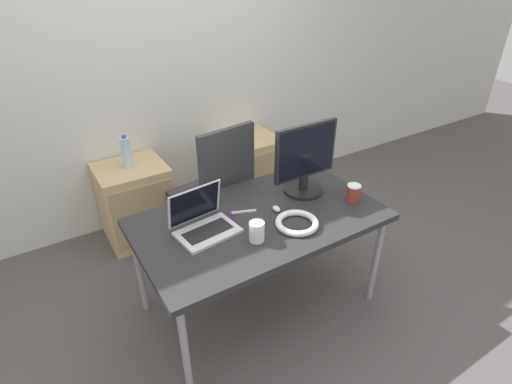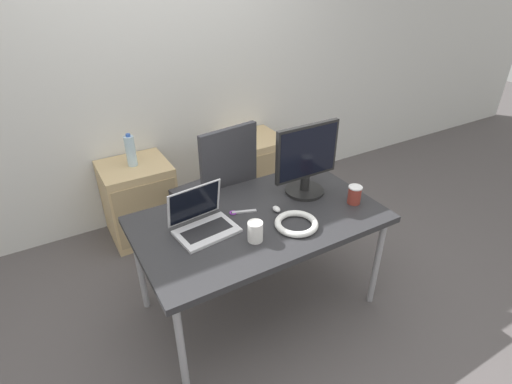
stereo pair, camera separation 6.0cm
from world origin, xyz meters
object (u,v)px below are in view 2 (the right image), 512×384
Objects in this scene: office_chair at (217,205)px; cabinet_right at (252,170)px; mouse at (276,209)px; cabinet_left at (139,200)px; water_bottle at (131,151)px; laptop_center at (203,222)px; coffee_cup_white at (255,231)px; coffee_cup_brown at (354,195)px; monitor at (306,161)px; cable_coil at (296,224)px.

office_chair is 0.81m from cabinet_right.
cabinet_left is at bearing 114.81° from mouse.
office_chair is 0.78m from water_bottle.
cabinet_left is at bearing 94.67° from laptop_center.
coffee_cup_white is at bearing -77.90° from water_bottle.
monitor is at bearing 125.25° from coffee_cup_brown.
office_chair is at bearing -48.42° from water_bottle.
cabinet_right is at bearing 49.44° from laptop_center.
coffee_cup_white is (-0.16, -0.86, 0.35)m from office_chair.
coffee_cup_brown is (0.73, 0.02, 0.00)m from coffee_cup_white.
mouse is 0.24× the size of cable_coil.
mouse is (0.55, -1.20, -0.04)m from water_bottle.
cabinet_right is 10.47× the size of mouse.
office_chair is 1.69× the size of cabinet_right.
coffee_cup_white reaches higher than cable_coil.
office_chair reaches higher than mouse.
water_bottle is (0.00, 0.00, 0.44)m from cabinet_left.
coffee_cup_white is at bearing -178.34° from coffee_cup_brown.
office_chair reaches higher than coffee_cup_brown.
monitor reaches higher than cabinet_left.
cable_coil is (0.47, -0.24, -0.03)m from laptop_center.
cable_coil is (0.27, -0.01, -0.04)m from coffee_cup_white.
monitor reaches higher than laptop_center.
mouse is 0.19m from cable_coil.
monitor reaches higher than coffee_cup_brown.
coffee_cup_brown is at bearing -56.25° from office_chair.
water_bottle is at bearing 127.32° from monitor.
coffee_cup_brown is at bearing -53.07° from water_bottle.
monitor reaches higher than cable_coil.
mouse reaches higher than cabinet_left.
laptop_center is at bearing -85.34° from water_bottle.
water_bottle is at bearing 114.77° from mouse.
coffee_cup_brown is at bearing -19.31° from mouse.
water_bottle reaches higher than cabinet_left.
monitor reaches higher than coffee_cup_white.
laptop_center is at bearing -120.43° from office_chair.
water_bottle is 0.73× the size of laptop_center.
cabinet_left is 5.56× the size of coffee_cup_brown.
mouse is at bearing -82.32° from office_chair.
office_chair reaches higher than water_bottle.
laptop_center is at bearing -130.56° from cabinet_right.
coffee_cup_brown is (0.56, -0.84, 0.35)m from office_chair.
cabinet_left is at bearing -90.00° from water_bottle.
cabinet_right is 5.56× the size of coffee_cup_brown.
mouse is at bearing -160.79° from monitor.
water_bottle is at bearing 112.13° from cable_coil.
monitor is at bearing 3.65° from laptop_center.
mouse is (0.55, -1.20, 0.40)m from cabinet_left.
cable_coil is at bearing -86.14° from mouse.
monitor is (0.84, -1.10, 0.61)m from cabinet_left.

